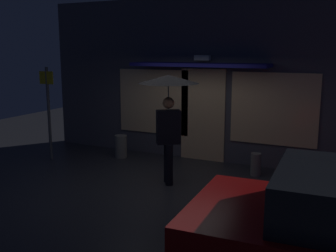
% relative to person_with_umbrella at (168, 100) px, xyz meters
% --- Properties ---
extents(ground_plane, '(18.00, 18.00, 0.00)m').
position_rel_person_with_umbrella_xyz_m(ground_plane, '(-0.02, -0.25, -1.69)').
color(ground_plane, '#2D2D33').
extents(building_facade, '(8.52, 1.00, 3.86)m').
position_rel_person_with_umbrella_xyz_m(building_facade, '(-0.01, 2.09, 0.23)').
color(building_facade, '#4C4C56').
rests_on(building_facade, ground).
extents(person_with_umbrella, '(1.18, 1.18, 2.16)m').
position_rel_person_with_umbrella_xyz_m(person_with_umbrella, '(0.00, 0.00, 0.00)').
color(person_with_umbrella, black).
rests_on(person_with_umbrella, ground).
extents(street_sign_post, '(0.40, 0.07, 2.24)m').
position_rel_person_with_umbrella_xyz_m(street_sign_post, '(-3.35, 0.37, -0.41)').
color(street_sign_post, '#595B60').
rests_on(street_sign_post, ground).
extents(sidewalk_bollard, '(0.22, 0.22, 0.48)m').
position_rel_person_with_umbrella_xyz_m(sidewalk_bollard, '(1.45, 1.27, -1.45)').
color(sidewalk_bollard, slate).
rests_on(sidewalk_bollard, ground).
extents(sidewalk_bollard_2, '(0.30, 0.30, 0.56)m').
position_rel_person_with_umbrella_xyz_m(sidewalk_bollard_2, '(-1.90, 1.25, -1.41)').
color(sidewalk_bollard_2, slate).
rests_on(sidewalk_bollard_2, ground).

